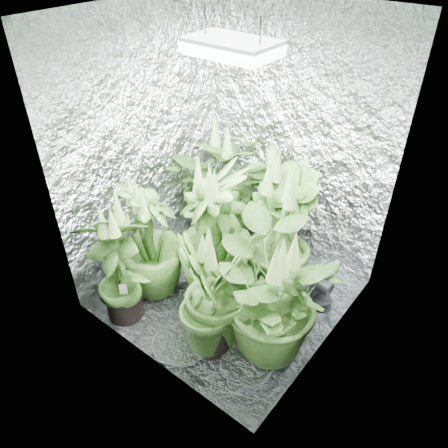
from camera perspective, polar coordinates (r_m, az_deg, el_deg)
ground at (r=3.44m, az=0.68°, el=-8.95°), size 1.60×1.60×0.00m
walls at (r=2.82m, az=0.82°, el=5.57°), size 1.62×1.62×2.00m
ceiling at (r=2.47m, az=1.04°, el=26.00°), size 1.60×1.60×0.01m
grow_lamp at (r=2.51m, az=0.99°, el=22.08°), size 0.50×0.30×0.22m
plant_a at (r=3.73m, az=-0.07°, el=5.34°), size 1.14×1.14×1.11m
plant_b at (r=3.58m, az=6.43°, el=2.39°), size 0.67×0.67×1.00m
plant_c at (r=3.12m, az=7.22°, el=-1.85°), size 0.76×0.76×1.14m
plant_d at (r=3.23m, az=-9.54°, el=-2.26°), size 0.69×0.69×0.99m
plant_e at (r=2.74m, az=5.68°, el=-9.97°), size 0.88×0.88×1.00m
plant_f at (r=3.05m, az=-13.72°, el=-5.31°), size 0.69×0.69×1.02m
plant_g at (r=2.75m, az=-1.58°, el=-9.45°), size 0.63×0.63×1.00m
plant_h at (r=3.09m, az=-1.10°, el=-1.59°), size 0.84×0.84×1.17m
circulation_fan at (r=3.32m, az=12.43°, el=-8.40°), size 0.15×0.31×0.36m
plant_label at (r=3.11m, az=-13.01°, el=-8.34°), size 0.06×0.05×0.08m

